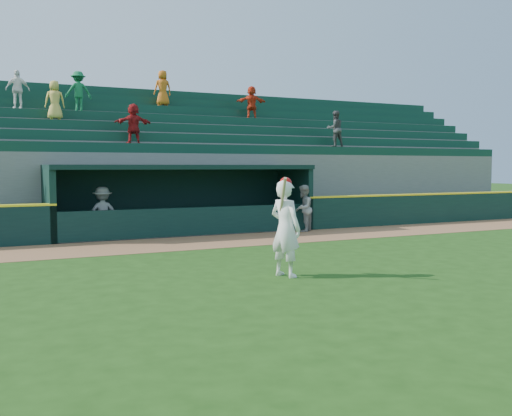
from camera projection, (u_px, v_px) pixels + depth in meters
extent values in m
plane|color=#1D4110|center=(285.00, 266.00, 13.79)|extent=(120.00, 120.00, 0.00)
cube|color=brown|center=(211.00, 242.00, 18.19)|extent=(40.00, 3.00, 0.01)
cube|color=black|center=(459.00, 208.00, 24.92)|extent=(15.50, 0.30, 1.20)
cube|color=yellow|center=(460.00, 193.00, 24.88)|extent=(15.50, 0.32, 0.06)
imported|color=gray|center=(303.00, 208.00, 20.97)|extent=(1.06, 1.05, 1.72)
imported|color=gray|center=(103.00, 212.00, 19.11)|extent=(1.14, 0.69, 1.73)
cube|color=#63635E|center=(183.00, 232.00, 20.71)|extent=(9.00, 2.60, 0.04)
cube|color=black|center=(49.00, 205.00, 18.64)|extent=(0.20, 2.60, 2.30)
cube|color=black|center=(294.00, 198.00, 22.61)|extent=(0.20, 2.60, 2.30)
cube|color=black|center=(172.00, 199.00, 21.80)|extent=(9.40, 0.20, 2.30)
cube|color=black|center=(183.00, 167.00, 20.54)|extent=(9.40, 2.80, 0.16)
cube|color=black|center=(195.00, 222.00, 19.58)|extent=(9.00, 0.16, 1.00)
cube|color=brown|center=(177.00, 224.00, 21.41)|extent=(8.40, 0.45, 0.10)
cube|color=slate|center=(168.00, 191.00, 22.25)|extent=(34.00, 0.85, 2.91)
cube|color=#0F3828|center=(169.00, 149.00, 22.02)|extent=(34.00, 0.60, 0.36)
cube|color=slate|center=(162.00, 184.00, 22.99)|extent=(34.00, 0.85, 3.36)
cube|color=#0F3828|center=(162.00, 138.00, 22.75)|extent=(34.00, 0.60, 0.36)
cube|color=slate|center=(156.00, 178.00, 23.74)|extent=(34.00, 0.85, 3.81)
cube|color=#0F3828|center=(156.00, 128.00, 23.48)|extent=(34.00, 0.60, 0.36)
cube|color=slate|center=(151.00, 173.00, 24.49)|extent=(34.00, 0.85, 4.26)
cube|color=#0F3828|center=(151.00, 118.00, 24.21)|extent=(34.00, 0.60, 0.36)
cube|color=slate|center=(146.00, 168.00, 25.24)|extent=(34.00, 0.85, 4.71)
cube|color=#0F3828|center=(145.00, 110.00, 24.95)|extent=(34.00, 0.60, 0.36)
cube|color=slate|center=(141.00, 163.00, 25.99)|extent=(34.00, 0.85, 5.16)
cube|color=#0F3828|center=(140.00, 101.00, 25.68)|extent=(34.00, 0.60, 0.36)
cube|color=slate|center=(136.00, 158.00, 26.73)|extent=(34.00, 0.85, 5.61)
cube|color=#0F3828|center=(136.00, 93.00, 26.41)|extent=(34.00, 0.60, 0.36)
cube|color=slate|center=(133.00, 158.00, 27.25)|extent=(34.50, 0.30, 5.61)
imported|color=#CB6116|center=(163.00, 88.00, 25.24)|extent=(0.77, 0.51, 1.58)
imported|color=white|center=(18.00, 89.00, 21.92)|extent=(0.90, 0.43, 1.49)
imported|color=#A91A1B|center=(133.00, 124.00, 21.39)|extent=(1.39, 0.48, 1.48)
imported|color=#444444|center=(335.00, 129.00, 25.27)|extent=(0.83, 0.68, 1.59)
imported|color=#186C3B|center=(78.00, 91.00, 22.89)|extent=(1.04, 0.60, 1.60)
imported|color=gold|center=(55.00, 100.00, 21.73)|extent=(0.75, 0.50, 1.50)
imported|color=red|center=(252.00, 102.00, 26.22)|extent=(1.42, 0.73, 1.47)
imported|color=white|center=(285.00, 229.00, 12.39)|extent=(0.75, 0.90, 2.11)
sphere|color=#AF0D09|center=(286.00, 183.00, 12.32)|extent=(0.27, 0.27, 0.27)
cylinder|color=tan|center=(283.00, 195.00, 12.06)|extent=(0.21, 0.51, 0.76)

